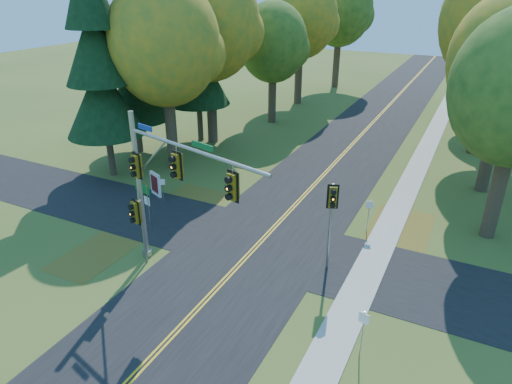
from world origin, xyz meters
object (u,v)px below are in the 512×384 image
at_px(east_signal_pole, 332,206).
at_px(route_sign_cluster, 143,197).
at_px(traffic_mast, 164,179).
at_px(info_kiosk, 156,184).

relative_size(east_signal_pole, route_sign_cluster, 1.65).
bearing_deg(traffic_mast, east_signal_pole, 42.13).
distance_m(east_signal_pole, info_kiosk, 14.15).
bearing_deg(traffic_mast, route_sign_cluster, 158.35).
xyz_separation_m(east_signal_pole, route_sign_cluster, (-11.17, -0.63, -1.61)).
xyz_separation_m(traffic_mast, info_kiosk, (-6.40, 6.96, -4.31)).
xyz_separation_m(east_signal_pole, info_kiosk, (-13.46, 3.30, -2.86)).
xyz_separation_m(traffic_mast, route_sign_cluster, (-4.11, 3.03, -3.07)).
bearing_deg(traffic_mast, info_kiosk, 147.33).
bearing_deg(info_kiosk, traffic_mast, -22.94).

